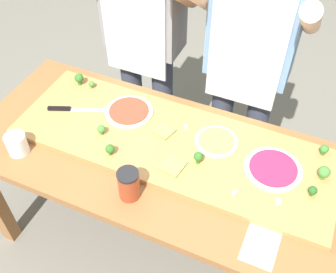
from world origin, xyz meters
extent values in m
plane|color=#6B665B|center=(0.00, 0.00, 0.00)|extent=(8.00, 8.00, 0.00)
cube|color=brown|center=(-0.80, 0.32, 0.37)|extent=(0.07, 0.07, 0.73)
cube|color=brown|center=(0.80, 0.32, 0.37)|extent=(0.07, 0.07, 0.73)
cube|color=brown|center=(0.00, 0.00, 0.75)|extent=(1.72, 0.77, 0.04)
cube|color=#B27F47|center=(0.05, 0.07, 0.79)|extent=(1.45, 0.49, 0.03)
cube|color=#B7BABF|center=(-0.40, 0.09, 0.80)|extent=(0.17, 0.09, 0.00)
cube|color=black|center=(-0.53, 0.04, 0.81)|extent=(0.11, 0.06, 0.02)
cylinder|color=beige|center=(-0.22, 0.15, 0.81)|extent=(0.23, 0.23, 0.01)
cylinder|color=#BC3D28|center=(-0.22, 0.15, 0.81)|extent=(0.19, 0.19, 0.01)
cylinder|color=beige|center=(0.50, 0.09, 0.81)|extent=(0.24, 0.24, 0.01)
cylinder|color=#9E234C|center=(0.50, 0.09, 0.81)|extent=(0.20, 0.20, 0.01)
cylinder|color=beige|center=(0.23, 0.14, 0.81)|extent=(0.19, 0.19, 0.01)
cylinder|color=#899E4C|center=(0.23, 0.14, 0.81)|extent=(0.16, 0.16, 0.01)
cube|color=#899E4C|center=(-0.01, 0.11, 0.81)|extent=(0.10, 0.10, 0.01)
cube|color=#899E4C|center=(0.11, -0.06, 0.81)|extent=(0.11, 0.11, 0.01)
cylinder|color=#366618|center=(-0.17, -0.11, 0.81)|extent=(0.02, 0.02, 0.02)
sphere|color=#2D6623|center=(-0.17, -0.11, 0.83)|extent=(0.04, 0.04, 0.04)
cylinder|color=#2C5915|center=(0.67, 0.03, 0.81)|extent=(0.02, 0.02, 0.02)
sphere|color=#23561E|center=(0.67, 0.03, 0.83)|extent=(0.04, 0.04, 0.04)
cylinder|color=#487A23|center=(-0.26, -0.02, 0.81)|extent=(0.02, 0.02, 0.02)
sphere|color=#427F33|center=(-0.26, -0.02, 0.83)|extent=(0.04, 0.04, 0.04)
cylinder|color=#3F7220|center=(0.68, 0.26, 0.81)|extent=(0.02, 0.02, 0.02)
sphere|color=#38752D|center=(0.68, 0.26, 0.84)|extent=(0.04, 0.04, 0.04)
cylinder|color=#366618|center=(0.20, 0.00, 0.81)|extent=(0.02, 0.02, 0.02)
sphere|color=#2D6623|center=(0.20, 0.00, 0.84)|extent=(0.04, 0.04, 0.04)
cylinder|color=#366618|center=(-0.55, 0.24, 0.81)|extent=(0.02, 0.02, 0.02)
sphere|color=#2D6623|center=(-0.55, 0.24, 0.84)|extent=(0.05, 0.05, 0.05)
cylinder|color=#487A23|center=(0.69, 0.13, 0.81)|extent=(0.02, 0.02, 0.02)
sphere|color=#427F33|center=(0.69, 0.13, 0.84)|extent=(0.05, 0.05, 0.05)
cylinder|color=#487A23|center=(-0.47, 0.24, 0.81)|extent=(0.01, 0.01, 0.02)
sphere|color=#427F33|center=(-0.47, 0.24, 0.83)|extent=(0.03, 0.03, 0.03)
cube|color=silver|center=(0.39, -0.09, 0.81)|extent=(0.02, 0.02, 0.02)
cube|color=white|center=(0.07, 0.17, 0.81)|extent=(0.02, 0.02, 0.02)
cube|color=silver|center=(0.56, -0.07, 0.81)|extent=(0.02, 0.02, 0.02)
cylinder|color=white|center=(-0.56, -0.24, 0.82)|extent=(0.09, 0.09, 0.10)
cylinder|color=white|center=(-0.56, -0.24, 0.80)|extent=(0.08, 0.08, 0.05)
cylinder|color=#99381E|center=(0.00, -0.25, 0.84)|extent=(0.09, 0.09, 0.13)
cylinder|color=black|center=(0.00, -0.25, 0.91)|extent=(0.09, 0.09, 0.01)
cube|color=white|center=(0.54, -0.26, 0.78)|extent=(0.12, 0.16, 0.00)
cylinder|color=#333847|center=(-0.43, 0.57, 0.45)|extent=(0.12, 0.12, 0.90)
cylinder|color=#333847|center=(-0.23, 0.57, 0.45)|extent=(0.12, 0.12, 0.90)
cube|color=silver|center=(-0.33, 0.46, 1.09)|extent=(0.34, 0.01, 0.60)
cylinder|color=#333847|center=(0.13, 0.57, 0.45)|extent=(0.12, 0.12, 0.90)
cylinder|color=#333847|center=(0.33, 0.57, 0.45)|extent=(0.12, 0.12, 0.90)
cube|color=#6689B2|center=(0.23, 0.57, 1.18)|extent=(0.40, 0.20, 0.55)
cube|color=silver|center=(0.23, 0.46, 1.09)|extent=(0.34, 0.01, 0.60)
cylinder|color=#DBB293|center=(0.46, 0.47, 1.30)|extent=(0.08, 0.39, 0.31)
camera|label=1|loc=(0.52, -1.05, 2.12)|focal=42.73mm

